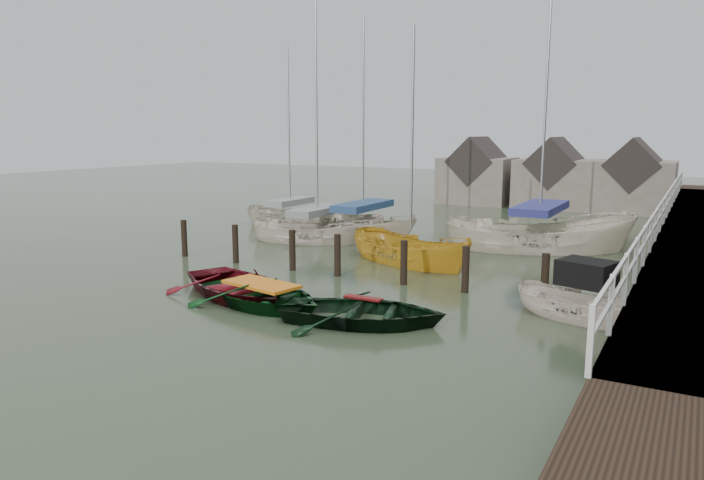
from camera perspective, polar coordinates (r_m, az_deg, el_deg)
The scene contains 12 objects.
ground at distance 17.70m, azimuth -2.93°, elevation -5.64°, with size 120.00×120.00×0.00m, color #2E3B25.
mooring_pilings at distance 20.64m, azimuth -1.12°, elevation -1.96°, with size 13.72×0.22×1.80m.
far_sheds at distance 41.36m, azimuth 17.74°, elevation 5.42°, with size 14.00×4.08×4.39m.
rowboat_red at distance 18.47m, azimuth -10.39°, elevation -5.13°, with size 3.22×4.50×0.93m, color #5C0D15.
rowboat_green at distance 17.48m, azimuth -8.20°, elevation -5.93°, with size 2.97×4.16×0.86m, color black.
rowboat_dkgreen at distance 15.77m, azimuth 1.00°, elevation -7.58°, with size 2.95×4.13×0.85m, color black.
motorboat at distance 17.09m, azimuth 20.24°, elevation -6.39°, with size 3.93×2.38×2.21m.
sailboat_a at distance 27.30m, azimuth -3.14°, elevation 0.02°, with size 6.16×4.19×11.09m.
sailboat_b at distance 27.75m, azimuth 1.00°, elevation 0.18°, with size 6.95×4.81×10.70m.
sailboat_c at distance 23.01m, azimuth 5.31°, elevation -2.01°, with size 6.12×4.26×9.43m.
sailboat_d at distance 26.46m, azimuth 16.58°, elevation -0.71°, with size 7.95×5.20×13.32m.
sailboat_e at distance 31.74m, azimuth -5.62°, elevation 1.37°, with size 5.43×2.29×9.82m.
Camera 1 is at (9.12, -14.42, 4.72)m, focal length 32.00 mm.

